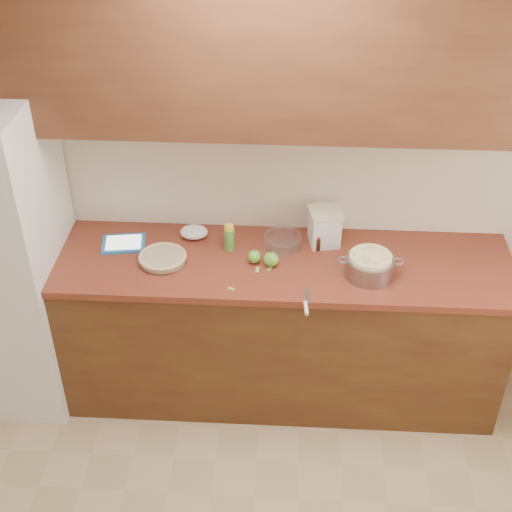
# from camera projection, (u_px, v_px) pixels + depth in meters

# --- Properties ---
(room_shell) EXTENTS (3.60, 3.60, 3.60)m
(room_shell) POSITION_uv_depth(u_px,v_px,m) (242.00, 429.00, 2.34)
(room_shell) COLOR tan
(room_shell) RESTS_ON ground
(counter_run) EXTENTS (2.64, 0.68, 0.92)m
(counter_run) POSITION_uv_depth(u_px,v_px,m) (263.00, 326.00, 4.02)
(counter_run) COLOR #583618
(counter_run) RESTS_ON ground
(upper_cabinets) EXTENTS (2.60, 0.34, 0.70)m
(upper_cabinets) POSITION_uv_depth(u_px,v_px,m) (266.00, 60.00, 3.28)
(upper_cabinets) COLOR brown
(upper_cabinets) RESTS_ON room_shell
(pie) EXTENTS (0.26, 0.26, 0.04)m
(pie) POSITION_uv_depth(u_px,v_px,m) (163.00, 258.00, 3.73)
(pie) COLOR silver
(pie) RESTS_ON counter_run
(colander) EXTENTS (0.34, 0.25, 0.12)m
(colander) POSITION_uv_depth(u_px,v_px,m) (370.00, 266.00, 3.61)
(colander) COLOR gray
(colander) RESTS_ON counter_run
(flour_canister) EXTENTS (0.19, 0.19, 0.20)m
(flour_canister) POSITION_uv_depth(u_px,v_px,m) (325.00, 226.00, 3.83)
(flour_canister) COLOR white
(flour_canister) RESTS_ON counter_run
(tablet) EXTENTS (0.25, 0.21, 0.02)m
(tablet) POSITION_uv_depth(u_px,v_px,m) (124.00, 243.00, 3.87)
(tablet) COLOR #246BAE
(tablet) RESTS_ON counter_run
(paring_knife) EXTENTS (0.04, 0.20, 0.02)m
(paring_knife) POSITION_uv_depth(u_px,v_px,m) (306.00, 306.00, 3.43)
(paring_knife) COLOR gray
(paring_knife) RESTS_ON counter_run
(lemon_bottle) EXTENTS (0.06, 0.06, 0.15)m
(lemon_bottle) POSITION_uv_depth(u_px,v_px,m) (229.00, 238.00, 3.79)
(lemon_bottle) COLOR #4C8C38
(lemon_bottle) RESTS_ON counter_run
(cinnamon_shaker) EXTENTS (0.05, 0.05, 0.12)m
(cinnamon_shaker) POSITION_uv_depth(u_px,v_px,m) (229.00, 237.00, 3.83)
(cinnamon_shaker) COLOR beige
(cinnamon_shaker) RESTS_ON counter_run
(vanilla_bottle) EXTENTS (0.03, 0.03, 0.09)m
(vanilla_bottle) POSITION_uv_depth(u_px,v_px,m) (318.00, 243.00, 3.81)
(vanilla_bottle) COLOR black
(vanilla_bottle) RESTS_ON counter_run
(mixing_bowl) EXTENTS (0.20, 0.20, 0.08)m
(mixing_bowl) POSITION_uv_depth(u_px,v_px,m) (283.00, 240.00, 3.83)
(mixing_bowl) COLOR silver
(mixing_bowl) RESTS_ON counter_run
(paper_towel) EXTENTS (0.18, 0.16, 0.06)m
(paper_towel) POSITION_uv_depth(u_px,v_px,m) (194.00, 232.00, 3.91)
(paper_towel) COLOR white
(paper_towel) RESTS_ON counter_run
(apple_left) EXTENTS (0.07, 0.07, 0.08)m
(apple_left) POSITION_uv_depth(u_px,v_px,m) (255.00, 257.00, 3.72)
(apple_left) COLOR #62A52D
(apple_left) RESTS_ON counter_run
(apple_center) EXTENTS (0.08, 0.08, 0.09)m
(apple_center) POSITION_uv_depth(u_px,v_px,m) (271.00, 259.00, 3.69)
(apple_center) COLOR #62A52D
(apple_center) RESTS_ON counter_run
(peel_a) EXTENTS (0.03, 0.04, 0.00)m
(peel_a) POSITION_uv_depth(u_px,v_px,m) (270.00, 269.00, 3.69)
(peel_a) COLOR #87AD54
(peel_a) RESTS_ON counter_run
(peel_b) EXTENTS (0.04, 0.03, 0.00)m
(peel_b) POSITION_uv_depth(u_px,v_px,m) (231.00, 289.00, 3.55)
(peel_b) COLOR #87AD54
(peel_b) RESTS_ON counter_run
(peel_c) EXTENTS (0.02, 0.05, 0.00)m
(peel_c) POSITION_uv_depth(u_px,v_px,m) (257.00, 270.00, 3.68)
(peel_c) COLOR #87AD54
(peel_c) RESTS_ON counter_run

